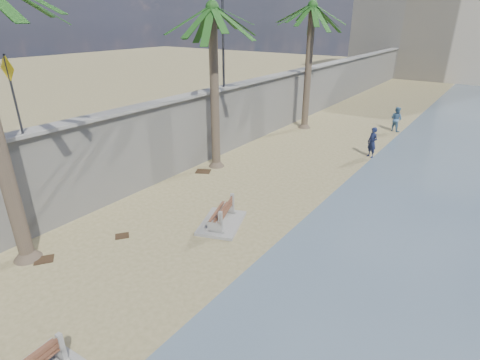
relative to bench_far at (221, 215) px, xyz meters
The scene contains 14 objects.
ground_plane 5.55m from the bench_far, 87.05° to the right, with size 140.00×140.00×0.00m, color #93855A.
seawall 15.34m from the bench_far, 108.76° to the left, with size 0.45×70.00×3.50m, color gray.
wall_cap 15.61m from the bench_far, 108.76° to the left, with size 0.80×70.00×0.12m, color gray.
end_building 46.97m from the bench_far, 92.11° to the left, with size 18.00×12.00×14.00m, color #B7AA93.
bench_far is the anchor object (origin of this frame).
palm_mid 9.09m from the bench_far, 130.55° to the left, with size 5.00×5.00×8.29m.
palm_back 15.84m from the bench_far, 104.21° to the left, with size 5.00×5.00×8.56m.
pedestrian_sign 7.83m from the bench_far, 139.48° to the right, with size 0.78×0.07×2.40m.
streetlight 10.22m from the bench_far, 126.66° to the left, with size 0.28×0.28×5.12m.
person_a 10.63m from the bench_far, 78.37° to the left, with size 0.68×0.46×1.90m, color #161D3C.
person_b 16.56m from the bench_far, 83.67° to the left, with size 0.86×0.67×1.79m, color #476D92.
debris_b 5.91m from the bench_far, 122.52° to the right, with size 0.55×0.44×0.03m, color #382616.
debris_c 5.25m from the bench_far, 137.99° to the left, with size 0.70×0.56×0.03m, color #382616.
debris_d 3.54m from the bench_far, 131.07° to the right, with size 0.46×0.37×0.03m, color #382616.
Camera 1 is at (7.19, -3.81, 6.97)m, focal length 28.00 mm.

